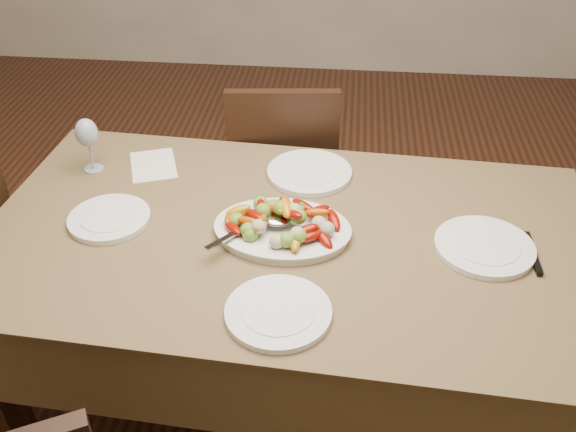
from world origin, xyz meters
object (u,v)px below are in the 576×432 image
Objects in this scene: plate_right at (484,247)px; wine_glass at (89,144)px; dining_table at (288,323)px; plate_near at (278,313)px; chair_far at (283,176)px; serving_platter at (282,231)px; plate_far at (309,173)px; plate_left at (109,219)px.

wine_glass is (-1.28, 0.31, 0.09)m from plate_right.
dining_table is 6.70× the size of plate_near.
plate_near is at bearing 89.53° from chair_far.
wine_glass is at bearing 156.32° from serving_platter.
plate_right is at bearing 124.28° from chair_far.
wine_glass reaches higher than chair_far.
serving_platter is (0.08, -0.78, 0.30)m from chair_far.
wine_glass reaches higher than plate_far.
plate_right is 1.40× the size of wine_glass.
chair_far is at bearing 95.56° from plate_near.
chair_far is at bearing 130.30° from plate_right.
plate_near is at bearing -85.59° from serving_platter.
plate_right is 0.64m from plate_far.
dining_table is 0.67m from plate_left.
wine_glass is at bearing 166.19° from plate_right.
plate_left is at bearing 147.87° from plate_near.
plate_right is at bearing -1.30° from plate_left.
wine_glass is at bearing 32.27° from chair_far.
plate_right is at bearing -33.69° from plate_far.
plate_near is (0.03, -0.34, -0.00)m from serving_platter.
chair_far is at bearing 107.56° from plate_far.
dining_table is 1.94× the size of chair_far.
plate_far is 0.68m from plate_near.
wine_glass is (-0.15, 0.29, 0.09)m from plate_left.
wine_glass is (-0.69, 0.30, 0.09)m from serving_platter.
dining_table is 8.98× the size of wine_glass.
plate_left is 0.87× the size of plate_right.
plate_near is at bearing -88.29° from dining_table.
plate_far is (0.14, -0.44, 0.29)m from chair_far.
plate_far is at bearing 83.25° from dining_table.
plate_right is 0.65m from plate_near.
chair_far is 0.94m from plate_left.
plate_left is at bearing 179.61° from dining_table.
plate_near is (-0.56, -0.33, 0.00)m from plate_right.
plate_right is at bearing -1.18° from serving_platter.
dining_table is 6.39× the size of plate_far.
chair_far reaches higher than plate_near.
wine_glass reaches higher than plate_right.
dining_table is at bearing -0.39° from plate_left.
plate_left is (-0.45, -0.77, 0.29)m from chair_far.
chair_far is at bearing 97.28° from dining_table.
plate_left and plate_far have the same top height.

